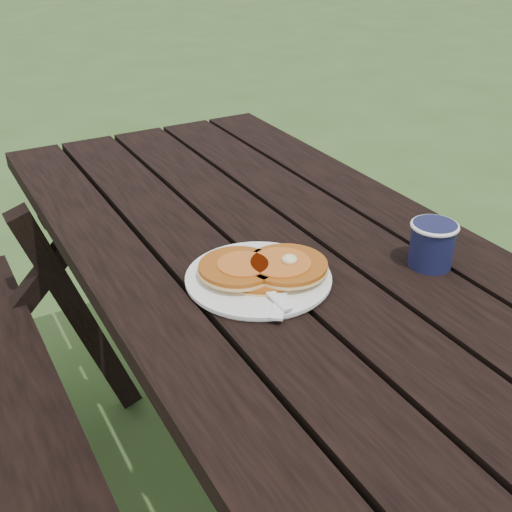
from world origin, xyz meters
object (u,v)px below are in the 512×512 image
plate (258,279)px  pancake_stack (264,268)px  picnic_table (298,418)px  coffee_cup (433,242)px

plate → pancake_stack: pancake_stack is taller
picnic_table → pancake_stack: pancake_stack is taller
pancake_stack → plate: bearing=173.3°
plate → pancake_stack: bearing=-6.7°
plate → coffee_cup: 0.33m
pancake_stack → coffee_cup: size_ratio=2.51×
plate → pancake_stack: size_ratio=1.15×
pancake_stack → coffee_cup: (0.30, -0.10, 0.02)m
pancake_stack → coffee_cup: 0.31m
picnic_table → pancake_stack: 0.42m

